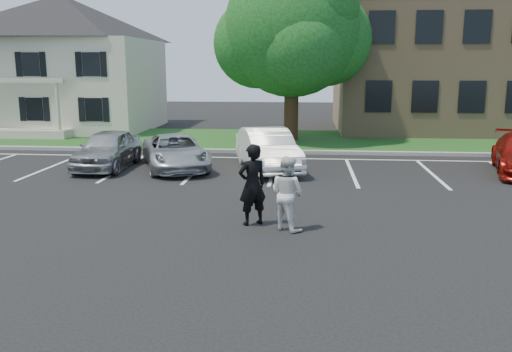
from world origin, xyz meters
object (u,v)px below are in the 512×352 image
(car_white_sedan, at_px, (268,150))
(man_black_suit, at_px, (252,185))
(tree, at_px, (294,32))
(man_white_shirt, at_px, (287,193))
(house, at_px, (65,64))
(car_silver_minivan, at_px, (175,152))
(car_silver_west, at_px, (108,149))

(car_white_sedan, bearing_deg, man_black_suit, -106.47)
(tree, relative_size, man_white_shirt, 5.05)
(man_black_suit, bearing_deg, car_white_sedan, -120.74)
(house, height_order, car_silver_minivan, house)
(house, relative_size, car_white_sedan, 2.26)
(tree, relative_size, car_white_sedan, 1.93)
(car_silver_minivan, bearing_deg, man_white_shirt, -79.73)
(house, height_order, car_white_sedan, house)
(tree, height_order, car_silver_west, tree)
(man_white_shirt, bearing_deg, car_white_sedan, -45.73)
(house, xyz_separation_m, car_silver_minivan, (9.37, -11.88, -3.20))
(man_black_suit, relative_size, car_silver_minivan, 0.43)
(man_black_suit, height_order, car_white_sedan, man_black_suit)
(house, height_order, car_silver_west, house)
(man_white_shirt, bearing_deg, car_silver_minivan, -21.88)
(car_silver_minivan, distance_m, car_white_sedan, 3.41)
(car_silver_west, bearing_deg, house, 119.19)
(man_white_shirt, height_order, car_silver_west, man_white_shirt)
(man_white_shirt, height_order, car_white_sedan, man_white_shirt)
(man_black_suit, relative_size, man_white_shirt, 1.13)
(tree, bearing_deg, car_silver_minivan, -117.88)
(man_white_shirt, xyz_separation_m, car_silver_minivan, (-4.36, 7.15, -0.24))
(car_silver_west, bearing_deg, man_white_shirt, -46.42)
(car_white_sedan, bearing_deg, man_white_shirt, -99.95)
(tree, xyz_separation_m, car_silver_west, (-6.65, -7.86, -4.64))
(house, xyz_separation_m, car_white_sedan, (12.77, -11.77, -3.08))
(house, distance_m, car_white_sedan, 17.64)
(tree, xyz_separation_m, car_silver_minivan, (-4.12, -7.79, -4.72))
(man_black_suit, distance_m, car_silver_minivan, 7.69)
(tree, xyz_separation_m, man_white_shirt, (0.23, -14.95, -4.48))
(house, xyz_separation_m, man_black_suit, (12.89, -18.70, -2.85))
(man_white_shirt, xyz_separation_m, car_silver_west, (-6.89, 7.09, -0.16))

